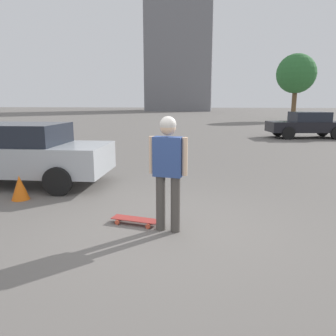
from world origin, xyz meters
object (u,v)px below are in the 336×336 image
skateboard (136,220)px  traffic_cone (20,188)px  person (168,164)px  car_parked_far (307,124)px  car_parked_near (20,153)px

skateboard → traffic_cone: 2.90m
person → traffic_cone: person is taller
car_parked_far → traffic_cone: (13.35, -9.12, -0.50)m
person → car_parked_near: person is taller
car_parked_near → traffic_cone: 1.52m
car_parked_far → person: bearing=60.0°
car_parked_far → skateboard: bearing=57.8°
skateboard → traffic_cone: bearing=-9.7°
person → traffic_cone: size_ratio=3.51×
car_parked_far → traffic_cone: 16.17m
person → car_parked_far: bearing=77.5°
car_parked_near → person: bearing=145.9°
car_parked_far → traffic_cone: car_parked_far is taller
skateboard → car_parked_far: 15.75m
skateboard → car_parked_near: (-2.27, -3.42, 0.69)m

